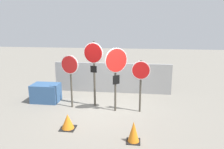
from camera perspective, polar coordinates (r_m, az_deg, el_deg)
ground_plane at (r=8.35m, az=-1.82°, el=-9.05°), size 40.00×40.00×0.00m
fence_back at (r=10.11m, az=0.01°, el=-0.88°), size 5.40×0.12×1.39m
stop_sign_0 at (r=8.23m, az=-10.91°, el=1.17°), size 0.70×0.19×2.03m
stop_sign_1 at (r=8.20m, az=-4.82°, el=3.36°), size 0.76×0.21×2.53m
stop_sign_2 at (r=7.69m, az=1.08°, el=2.05°), size 0.73×0.52×2.34m
stop_sign_3 at (r=7.75m, az=7.52°, el=-0.34°), size 0.66×0.14×1.91m
traffic_cone_0 at (r=6.15m, az=5.65°, el=-14.70°), size 0.38×0.38×0.60m
traffic_cone_1 at (r=6.97m, az=-11.49°, el=-11.96°), size 0.46×0.46×0.47m
storage_crate at (r=9.40m, az=-16.88°, el=-4.62°), size 1.09×0.76×0.74m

